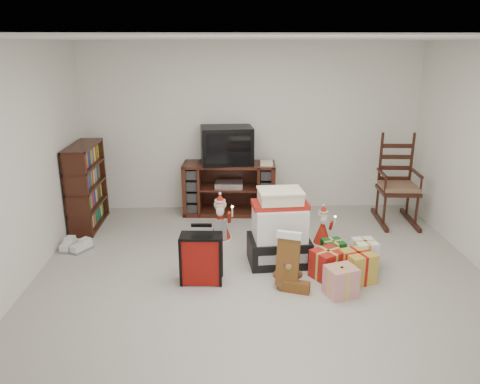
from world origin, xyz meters
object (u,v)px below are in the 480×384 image
santa_figurine (322,230)px  sneaker_pair (75,246)px  teddy_bear (287,272)px  red_suitcase (201,258)px  mrs_claus_figurine (220,223)px  tv_stand (229,188)px  rocking_chair (396,191)px  crt_television (227,145)px  gift_cluster (342,264)px  gift_pile (279,232)px  bookshelf (87,187)px

santa_figurine → sneaker_pair: bearing=-178.8°
teddy_bear → red_suitcase: bearing=173.4°
red_suitcase → mrs_claus_figurine: 1.13m
teddy_bear → mrs_claus_figurine: bearing=120.4°
tv_stand → santa_figurine: 1.70m
santa_figurine → mrs_claus_figurine: mrs_claus_figurine is taller
teddy_bear → rocking_chair: bearing=46.1°
crt_television → gift_cluster: bearing=-64.3°
red_suitcase → rocking_chair: bearing=36.0°
santa_figurine → gift_cluster: (0.05, -0.85, -0.06)m
santa_figurine → sneaker_pair: 3.11m
sneaker_pair → gift_cluster: bearing=2.2°
gift_cluster → crt_television: (-1.25, 2.08, 0.90)m
sneaker_pair → crt_television: size_ratio=0.50×
teddy_bear → sneaker_pair: 2.70m
gift_pile → gift_cluster: 0.79m
tv_stand → gift_cluster: 2.41m
crt_television → santa_figurine: bearing=-51.1°
rocking_chair → gift_pile: 2.25m
rocking_chair → teddy_bear: rocking_chair is taller
bookshelf → gift_pile: (2.54, -1.27, -0.18)m
tv_stand → sneaker_pair: bearing=-142.9°
bookshelf → gift_cluster: (3.19, -1.63, -0.42)m
red_suitcase → mrs_claus_figurine: mrs_claus_figurine is taller
gift_cluster → teddy_bear: bearing=-163.8°
teddy_bear → gift_cluster: bearing=16.2°
bookshelf → gift_cluster: 3.61m
bookshelf → sneaker_pair: bearing=-87.2°
rocking_chair → bookshelf: bearing=-175.6°
rocking_chair → sneaker_pair: bearing=-164.5°
teddy_bear → bookshelf: bearing=144.8°
bookshelf → crt_television: size_ratio=1.49×
red_suitcase → bookshelf: bearing=137.0°
gift_pile → crt_television: bearing=104.3°
tv_stand → crt_television: (-0.03, 0.01, 0.66)m
santa_figurine → teddy_bear: bearing=-119.3°
tv_stand → rocking_chair: (2.38, -0.39, 0.06)m
rocking_chair → crt_television: size_ratio=1.68×
red_suitcase → crt_television: crt_television is taller
rocking_chair → mrs_claus_figurine: rocking_chair is taller
teddy_bear → sneaker_pair: bearing=159.0°
bookshelf → rocking_chair: rocking_chair is taller
bookshelf → crt_television: crt_television is taller
red_suitcase → teddy_bear: (0.91, -0.10, -0.12)m
rocking_chair → gift_pile: (-1.82, -1.32, -0.06)m
tv_stand → santa_figurine: size_ratio=2.58×
tv_stand → bookshelf: bearing=-163.9°
santa_figurine → crt_television: 1.91m
gift_cluster → red_suitcase: bearing=-177.1°
gift_pile → gift_cluster: bearing=-33.8°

